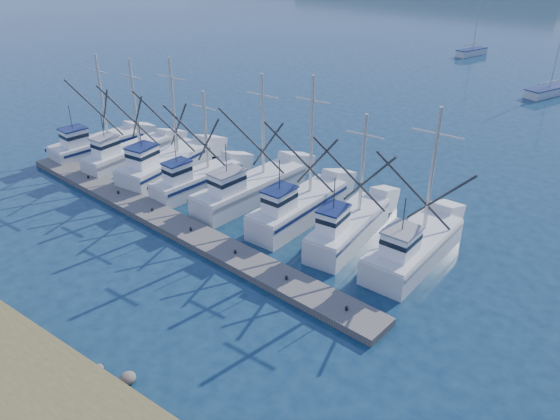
# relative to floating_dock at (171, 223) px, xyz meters

# --- Properties ---
(ground) EXTENTS (500.00, 500.00, 0.00)m
(ground) POSITION_rel_floating_dock_xyz_m (8.61, -6.88, -0.22)
(ground) COLOR #0C2238
(ground) RESTS_ON ground
(floating_dock) EXTENTS (32.48, 5.30, 0.43)m
(floating_dock) POSITION_rel_floating_dock_xyz_m (0.00, 0.00, 0.00)
(floating_dock) COLOR #605C56
(floating_dock) RESTS_ON ground
(trawler_fleet) EXTENTS (32.22, 9.50, 9.47)m
(trawler_fleet) POSITION_rel_floating_dock_xyz_m (0.58, 5.16, 0.75)
(trawler_fleet) COLOR silver
(trawler_fleet) RESTS_ON ground
(sailboat_near) EXTENTS (4.11, 6.88, 8.10)m
(sailboat_near) POSITION_rel_floating_dock_xyz_m (12.63, 47.28, 0.27)
(sailboat_near) COLOR silver
(sailboat_near) RESTS_ON ground
(sailboat_far) EXTENTS (3.24, 5.76, 8.10)m
(sailboat_far) POSITION_rel_floating_dock_xyz_m (-1.75, 63.26, 0.29)
(sailboat_far) COLOR silver
(sailboat_far) RESTS_ON ground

